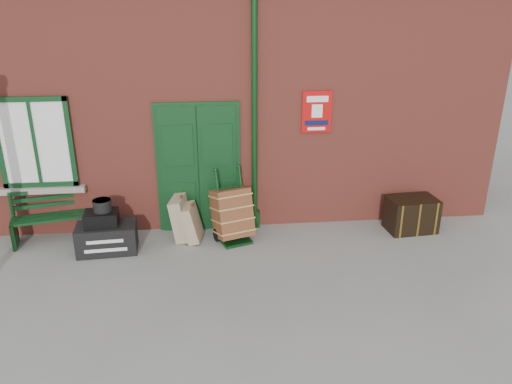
{
  "coord_description": "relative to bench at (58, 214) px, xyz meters",
  "views": [
    {
      "loc": [
        -0.13,
        -6.6,
        3.88
      ],
      "look_at": [
        0.59,
        0.6,
        1.0
      ],
      "focal_mm": 35.0,
      "sensor_mm": 36.0,
      "label": 1
    }
  ],
  "objects": [
    {
      "name": "hatbox",
      "position": [
        0.86,
        -0.53,
        0.34
      ],
      "size": [
        0.3,
        0.3,
        0.19
      ],
      "primitive_type": "cylinder",
      "rotation": [
        0.0,
        0.0,
        0.07
      ],
      "color": "black",
      "rests_on": "strongbox"
    },
    {
      "name": "suitcase_front",
      "position": [
        2.24,
        -0.3,
        -0.13
      ],
      "size": [
        0.4,
        0.51,
        0.64
      ],
      "primitive_type": "cube",
      "rotation": [
        0.0,
        -0.24,
        -0.18
      ],
      "color": "#9F8669",
      "rests_on": "ground"
    },
    {
      "name": "ground",
      "position": [
        2.68,
        -1.32,
        -0.45
      ],
      "size": [
        80.0,
        80.0,
        0.0
      ],
      "primitive_type": "plane",
      "color": "gray",
      "rests_on": "ground"
    },
    {
      "name": "strongbox",
      "position": [
        0.83,
        -0.56,
        0.13
      ],
      "size": [
        0.54,
        0.41,
        0.23
      ],
      "primitive_type": "cube",
      "rotation": [
        0.0,
        0.0,
        0.07
      ],
      "color": "black",
      "rests_on": "houdini_trunk"
    },
    {
      "name": "station_building",
      "position": [
        2.68,
        2.17,
        1.71
      ],
      "size": [
        10.3,
        4.3,
        4.36
      ],
      "color": "#9F4033",
      "rests_on": "ground"
    },
    {
      "name": "dark_trunk",
      "position": [
        6.05,
        -0.28,
        -0.15
      ],
      "size": [
        0.87,
        0.61,
        0.6
      ],
      "primitive_type": "cube",
      "rotation": [
        0.0,
        0.0,
        0.09
      ],
      "color": "black",
      "rests_on": "ground"
    },
    {
      "name": "suitcase_back",
      "position": [
        2.06,
        -0.2,
        -0.08
      ],
      "size": [
        0.4,
        0.56,
        0.74
      ],
      "primitive_type": "cube",
      "rotation": [
        0.0,
        -0.15,
        -0.18
      ],
      "color": "#9F8669",
      "rests_on": "ground"
    },
    {
      "name": "porter_trolley",
      "position": [
        2.91,
        -0.33,
        0.02
      ],
      "size": [
        0.76,
        0.79,
        1.21
      ],
      "rotation": [
        0.0,
        0.0,
        0.33
      ],
      "color": "#0C3311",
      "rests_on": "ground"
    },
    {
      "name": "houdini_trunk",
      "position": [
        0.88,
        -0.56,
        -0.22
      ],
      "size": [
        0.96,
        0.57,
        0.47
      ],
      "primitive_type": "cube",
      "rotation": [
        0.0,
        0.0,
        0.07
      ],
      "color": "black",
      "rests_on": "ground"
    },
    {
      "name": "bench",
      "position": [
        0.0,
        0.0,
        0.0
      ],
      "size": [
        1.51,
        0.75,
        0.9
      ],
      "rotation": [
        0.0,
        0.0,
        0.22
      ],
      "color": "#0D3316",
      "rests_on": "ground"
    }
  ]
}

